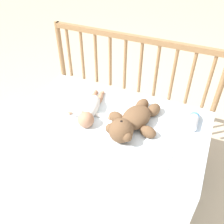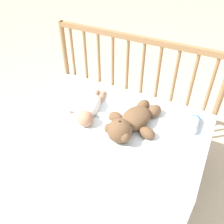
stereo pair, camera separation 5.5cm
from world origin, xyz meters
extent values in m
plane|color=#C6B293|center=(0.00, 0.00, 0.00)|extent=(12.00, 12.00, 0.00)
cube|color=silver|center=(0.00, 0.00, 0.24)|extent=(1.20, 0.69, 0.47)
cylinder|color=#997047|center=(-0.58, 0.37, 0.45)|extent=(0.04, 0.04, 0.89)
cylinder|color=#997047|center=(0.58, 0.37, 0.45)|extent=(0.04, 0.04, 0.89)
cube|color=#997047|center=(0.00, 0.37, 0.88)|extent=(1.17, 0.03, 0.04)
cylinder|color=#997047|center=(-0.51, 0.37, 0.67)|extent=(0.02, 0.02, 0.38)
cylinder|color=#997047|center=(-0.40, 0.37, 0.67)|extent=(0.02, 0.02, 0.38)
cylinder|color=#997047|center=(-0.28, 0.37, 0.67)|extent=(0.02, 0.02, 0.38)
cylinder|color=#997047|center=(-0.17, 0.37, 0.67)|extent=(0.02, 0.02, 0.38)
cylinder|color=#997047|center=(-0.06, 0.37, 0.67)|extent=(0.02, 0.02, 0.38)
cylinder|color=#997047|center=(0.06, 0.37, 0.67)|extent=(0.02, 0.02, 0.38)
cylinder|color=#997047|center=(0.17, 0.37, 0.67)|extent=(0.02, 0.02, 0.38)
cylinder|color=#997047|center=(0.28, 0.37, 0.67)|extent=(0.02, 0.02, 0.38)
cylinder|color=#997047|center=(0.40, 0.37, 0.67)|extent=(0.02, 0.02, 0.38)
cylinder|color=#997047|center=(0.51, 0.37, 0.67)|extent=(0.02, 0.02, 0.38)
cube|color=white|center=(0.00, 0.03, 0.48)|extent=(0.85, 0.55, 0.01)
ellipsoid|color=brown|center=(0.15, 0.03, 0.53)|extent=(0.20, 0.25, 0.11)
sphere|color=brown|center=(0.12, -0.13, 0.55)|extent=(0.14, 0.14, 0.14)
sphere|color=beige|center=(0.12, -0.13, 0.59)|extent=(0.06, 0.06, 0.06)
sphere|color=black|center=(0.12, -0.13, 0.61)|extent=(0.02, 0.02, 0.02)
sphere|color=brown|center=(0.17, -0.17, 0.55)|extent=(0.06, 0.06, 0.06)
sphere|color=brown|center=(0.06, -0.15, 0.55)|extent=(0.06, 0.06, 0.06)
ellipsoid|color=brown|center=(0.25, -0.05, 0.51)|extent=(0.11, 0.09, 0.07)
ellipsoid|color=brown|center=(0.03, 0.00, 0.51)|extent=(0.11, 0.09, 0.07)
ellipsoid|color=brown|center=(0.23, 0.16, 0.51)|extent=(0.10, 0.13, 0.08)
ellipsoid|color=brown|center=(0.14, 0.18, 0.51)|extent=(0.10, 0.13, 0.08)
ellipsoid|color=white|center=(-0.15, 0.03, 0.52)|extent=(0.14, 0.23, 0.09)
sphere|color=tan|center=(-0.12, -0.11, 0.52)|extent=(0.10, 0.10, 0.10)
ellipsoid|color=white|center=(-0.05, 0.00, 0.49)|extent=(0.14, 0.06, 0.03)
ellipsoid|color=white|center=(-0.22, -0.10, 0.56)|extent=(0.14, 0.06, 0.03)
sphere|color=tan|center=(-0.01, 0.00, 0.49)|extent=(0.03, 0.03, 0.03)
sphere|color=tan|center=(-0.27, -0.06, 0.49)|extent=(0.03, 0.03, 0.03)
ellipsoid|color=tan|center=(-0.16, 0.16, 0.49)|extent=(0.07, 0.14, 0.04)
ellipsoid|color=tan|center=(-0.20, 0.15, 0.49)|extent=(0.07, 0.14, 0.04)
sphere|color=tan|center=(-0.17, 0.22, 0.49)|extent=(0.03, 0.03, 0.03)
sphere|color=tan|center=(-0.22, 0.21, 0.49)|extent=(0.03, 0.03, 0.03)
cylinder|color=white|center=(0.48, 0.15, 0.50)|extent=(0.06, 0.11, 0.06)
cylinder|color=#4C99D8|center=(0.48, 0.21, 0.50)|extent=(0.06, 0.02, 0.06)
sphere|color=#EAC67F|center=(0.48, 0.23, 0.50)|extent=(0.04, 0.04, 0.04)
camera|label=1|loc=(0.48, -1.09, 1.54)|focal=40.00mm
camera|label=2|loc=(0.53, -1.06, 1.54)|focal=40.00mm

